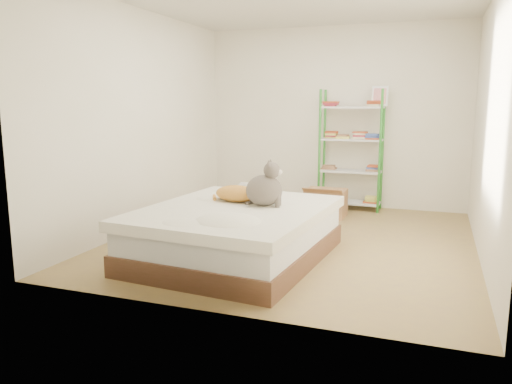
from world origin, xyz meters
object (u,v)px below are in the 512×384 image
at_px(shelf_unit, 352,150).
at_px(cardboard_box, 326,203).
at_px(grey_cat, 264,184).
at_px(orange_cat, 237,191).
at_px(bed, 236,233).
at_px(white_bin, 250,195).

height_order(shelf_unit, cardboard_box, shelf_unit).
distance_m(grey_cat, cardboard_box, 2.06).
bearing_deg(orange_cat, grey_cat, -17.71).
bearing_deg(grey_cat, bed, 115.65).
relative_size(grey_cat, white_bin, 1.28).
distance_m(shelf_unit, white_bin, 1.61).
height_order(shelf_unit, white_bin, shelf_unit).
bearing_deg(orange_cat, cardboard_box, 72.95).
relative_size(cardboard_box, white_bin, 1.52).
distance_m(cardboard_box, white_bin, 1.22).
xyz_separation_m(bed, orange_cat, (-0.09, 0.25, 0.36)).
bearing_deg(bed, shelf_unit, 80.87).
bearing_deg(shelf_unit, grey_cat, -99.54).
xyz_separation_m(orange_cat, shelf_unit, (0.76, 2.47, 0.22)).
height_order(orange_cat, grey_cat, grey_cat).
bearing_deg(bed, grey_cat, 38.32).
xyz_separation_m(shelf_unit, white_bin, (-1.42, -0.34, -0.67)).
bearing_deg(bed, white_bin, 112.16).
relative_size(bed, cardboard_box, 4.07).
bearing_deg(cardboard_box, shelf_unit, 69.49).
relative_size(orange_cat, shelf_unit, 0.31).
relative_size(orange_cat, white_bin, 1.55).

